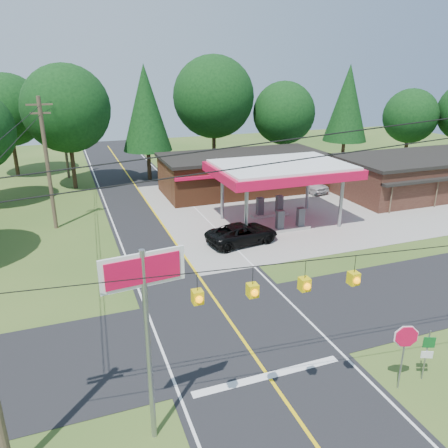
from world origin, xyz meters
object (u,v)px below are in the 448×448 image
object	(u,v)px
gas_canopy	(281,171)
big_stop_sign	(145,304)
octagonal_stop_sign	(406,341)
sedan_car	(309,184)
suv_car	(242,234)

from	to	relation	value
gas_canopy	big_stop_sign	xyz separation A→B (m)	(-14.00, -18.01, 0.92)
big_stop_sign	octagonal_stop_sign	world-z (taller)	big_stop_sign
octagonal_stop_sign	sedan_car	bearing A→B (deg)	66.31
gas_canopy	suv_car	world-z (taller)	gas_canopy
octagonal_stop_sign	big_stop_sign	bearing A→B (deg)	173.96
sedan_car	big_stop_sign	world-z (taller)	big_stop_sign
big_stop_sign	octagonal_stop_sign	size ratio (longest dim) A/B	2.41
sedan_car	octagonal_stop_sign	distance (m)	28.97
sedan_car	octagonal_stop_sign	size ratio (longest dim) A/B	1.58
gas_canopy	big_stop_sign	world-z (taller)	big_stop_sign
gas_canopy	sedan_car	xyz separation A→B (m)	(7.13, 7.49, -3.49)
suv_car	sedan_car	distance (m)	15.66
suv_car	big_stop_sign	bearing A→B (deg)	139.42
gas_canopy	octagonal_stop_sign	size ratio (longest dim) A/B	3.68
suv_car	big_stop_sign	world-z (taller)	big_stop_sign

